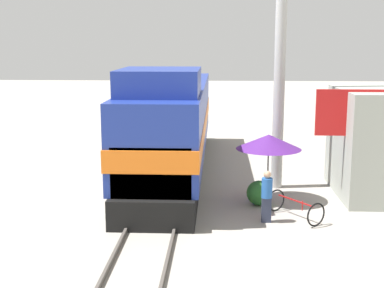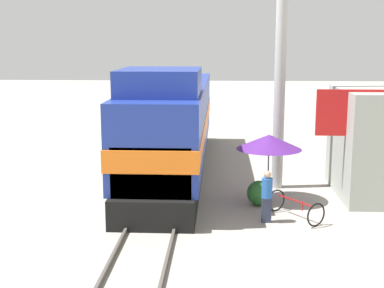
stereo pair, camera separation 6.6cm
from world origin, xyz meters
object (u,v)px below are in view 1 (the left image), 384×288
at_px(utility_pole, 281,35).
at_px(billboard_sign, 353,118).
at_px(person_bystander, 267,195).
at_px(vendor_umbrella, 269,142).
at_px(bicycle, 295,207).
at_px(locomotive, 171,126).

height_order(utility_pole, billboard_sign, utility_pole).
bearing_deg(billboard_sign, person_bystander, -144.37).
height_order(utility_pole, vendor_umbrella, utility_pole).
height_order(billboard_sign, bicycle, billboard_sign).
relative_size(utility_pole, vendor_umbrella, 4.81).
xyz_separation_m(utility_pole, vendor_umbrella, (-0.52, -1.88, -3.70)).
xyz_separation_m(locomotive, utility_pole, (4.28, -2.12, 3.82)).
relative_size(vendor_umbrella, person_bystander, 1.45).
xyz_separation_m(utility_pole, bicycle, (0.20, -3.76, -5.46)).
bearing_deg(person_bystander, locomotive, 119.37).
xyz_separation_m(vendor_umbrella, person_bystander, (-0.23, -2.27, -1.25)).
height_order(utility_pole, bicycle, utility_pole).
distance_m(utility_pole, billboard_sign, 4.15).
bearing_deg(vendor_umbrella, person_bystander, -95.90).
relative_size(billboard_sign, person_bystander, 2.42).
bearing_deg(utility_pole, billboard_sign, -40.32).
bearing_deg(billboard_sign, vendor_umbrella, 178.42).
relative_size(utility_pole, bicycle, 5.97).
bearing_deg(utility_pole, person_bystander, -100.26).
relative_size(locomotive, vendor_umbrella, 6.57).
bearing_deg(vendor_umbrella, bicycle, -69.12).
xyz_separation_m(billboard_sign, bicycle, (-2.11, -1.81, -2.62)).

